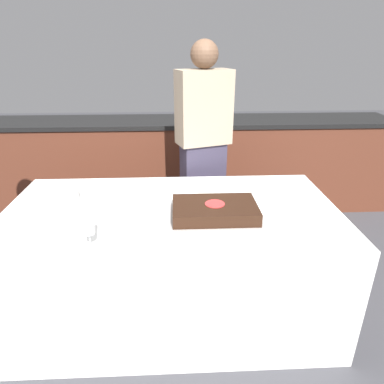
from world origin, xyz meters
TOP-DOWN VIEW (x-y plane):
  - ground_plane at (0.00, 0.00)m, footprint 14.00×14.00m
  - back_counter at (0.00, 1.57)m, footprint 4.40×0.58m
  - dining_table at (0.00, 0.00)m, footprint 1.92×1.00m
  - cake at (0.24, -0.11)m, footprint 0.50×0.33m
  - plate_stack at (-0.68, 0.11)m, footprint 0.23×0.23m
  - wine_glass at (-0.37, -0.40)m, footprint 0.07×0.07m
  - side_plate_near_cake at (0.19, 0.19)m, footprint 0.17×0.17m
  - person_cutting_cake at (0.24, 0.72)m, footprint 0.43×0.31m

SIDE VIEW (x-z plane):
  - ground_plane at x=0.00m, z-range 0.00..0.00m
  - dining_table at x=0.00m, z-range 0.00..0.73m
  - back_counter at x=0.00m, z-range 0.00..0.92m
  - side_plate_near_cake at x=0.19m, z-range 0.73..0.74m
  - cake at x=0.24m, z-range 0.73..0.81m
  - plate_stack at x=-0.68m, z-range 0.73..0.81m
  - person_cutting_cake at x=0.24m, z-range 0.03..1.66m
  - wine_glass at x=-0.37m, z-range 0.76..0.95m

